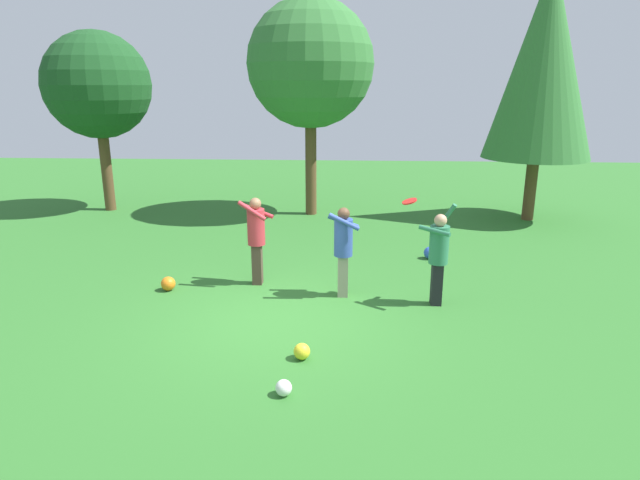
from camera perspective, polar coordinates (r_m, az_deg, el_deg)
The scene contains 12 objects.
ground_plane at distance 9.20m, azimuth -4.45°, elevation -8.36°, with size 40.00×40.00×0.00m, color #2D6B28.
person_thrower at distance 9.65m, azimuth 12.45°, elevation -1.20°, with size 0.67×0.67×1.84m.
person_catcher at distance 9.82m, azimuth 2.48°, elevation -0.45°, with size 0.59×0.51×1.69m.
person_bystander at distance 10.49m, azimuth -6.77°, elevation 0.71°, with size 0.65×0.57×1.74m.
frisbee at distance 9.73m, azimuth 9.47°, elevation 4.07°, with size 0.33×0.33×0.11m.
ball_yellow at distance 7.89m, azimuth -1.94°, elevation -11.71°, with size 0.24×0.24×0.24m, color yellow.
ball_white at distance 7.08m, azimuth -3.87°, elevation -15.36°, with size 0.21×0.21×0.21m, color white.
ball_orange at distance 10.74m, azimuth -15.79°, elevation -4.47°, with size 0.27×0.27×0.27m, color orange.
ball_blue at distance 12.45m, azimuth 11.57°, elevation -1.33°, with size 0.28×0.28×0.28m, color blue.
tree_far_right at distance 16.55m, azimuth 22.66°, elevation 17.00°, with size 2.95×2.95×7.04m.
tree_far_left at distance 17.93m, azimuth -22.51°, elevation 14.84°, with size 3.14×3.14×5.37m.
tree_center at distance 16.10m, azimuth -1.02°, elevation 18.11°, with size 3.63×3.63×6.20m.
Camera 1 is at (1.18, -8.29, 3.80)m, focal length 30.21 mm.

